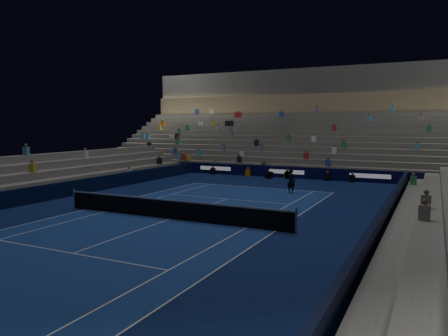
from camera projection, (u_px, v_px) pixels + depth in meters
ground at (171, 219)px, 21.27m from camera, size 90.00×90.00×0.00m
court_surface at (171, 219)px, 21.27m from camera, size 10.97×23.77×0.01m
sponsor_barrier_far at (287, 172)px, 37.74m from camera, size 44.00×0.25×1.00m
sponsor_barrier_east at (377, 230)px, 16.96m from camera, size 0.25×37.00×1.00m
sponsor_barrier_west at (33, 195)px, 25.48m from camera, size 0.25×37.00×1.00m
grandstand_main at (315, 137)px, 45.84m from camera, size 44.00×15.20×11.20m
tennis_net at (170, 209)px, 21.22m from camera, size 12.90×0.10×1.10m
tennis_player at (291, 181)px, 29.22m from camera, size 0.66×0.48×1.68m
broadcast_camera at (269, 175)px, 37.25m from camera, size 0.61×0.97×0.60m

